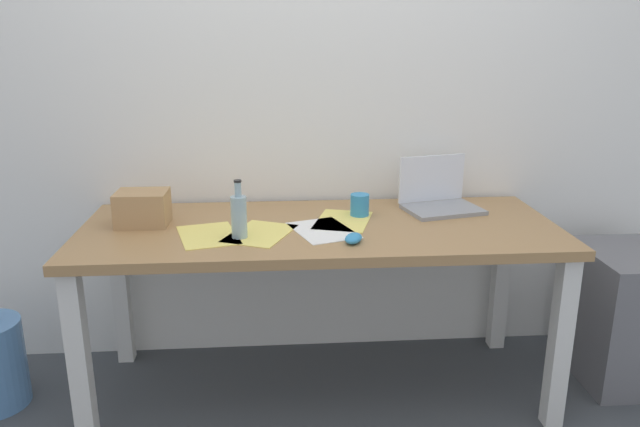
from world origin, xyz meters
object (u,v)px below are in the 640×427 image
at_px(desk, 320,247).
at_px(filing_cabinet, 625,315).
at_px(computer_mouse, 353,238).
at_px(cardboard_box, 143,208).
at_px(beer_bottle, 239,216).
at_px(laptop_right, 439,199).
at_px(coffee_mug, 360,205).

xyz_separation_m(desk, filing_cabinet, (1.37, 0.01, -0.37)).
bearing_deg(computer_mouse, cardboard_box, -175.57).
bearing_deg(beer_bottle, laptop_right, 21.06).
bearing_deg(coffee_mug, cardboard_box, -176.56).
bearing_deg(cardboard_box, beer_bottle, -26.75).
bearing_deg(filing_cabinet, computer_mouse, -169.45).
distance_m(desk, cardboard_box, 0.74).
xyz_separation_m(cardboard_box, filing_cabinet, (2.09, -0.05, -0.53)).
distance_m(cardboard_box, coffee_mug, 0.90).
bearing_deg(filing_cabinet, cardboard_box, 178.56).
relative_size(desk, filing_cabinet, 3.23).
bearing_deg(desk, computer_mouse, -63.86).
bearing_deg(laptop_right, cardboard_box, -174.11).
bearing_deg(coffee_mug, filing_cabinet, -5.12).
bearing_deg(computer_mouse, coffee_mug, 101.98).
xyz_separation_m(desk, coffee_mug, (0.18, 0.12, 0.14)).
bearing_deg(cardboard_box, coffee_mug, 3.44).
relative_size(beer_bottle, cardboard_box, 1.11).
bearing_deg(laptop_right, coffee_mug, -168.18).
height_order(cardboard_box, filing_cabinet, cardboard_box).
bearing_deg(filing_cabinet, coffee_mug, 174.88).
bearing_deg(beer_bottle, cardboard_box, 153.25).
bearing_deg(beer_bottle, coffee_mug, 27.19).
bearing_deg(laptop_right, beer_bottle, -158.94).
height_order(cardboard_box, coffee_mug, cardboard_box).
height_order(laptop_right, coffee_mug, laptop_right).
distance_m(desk, filing_cabinet, 1.42).
bearing_deg(desk, beer_bottle, -156.92).
bearing_deg(cardboard_box, computer_mouse, -19.17).
height_order(beer_bottle, computer_mouse, beer_bottle).
distance_m(desk, laptop_right, 0.59).
height_order(desk, filing_cabinet, desk).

